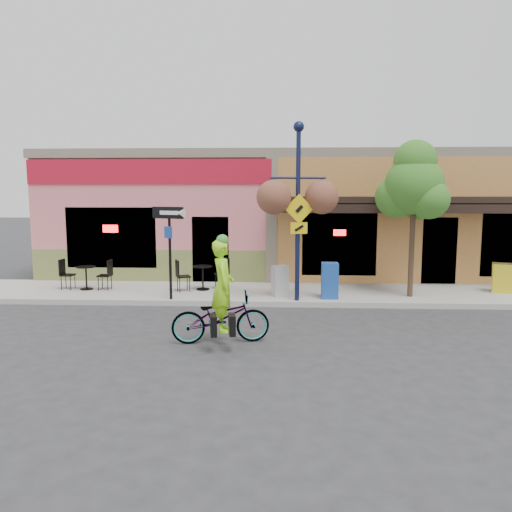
{
  "coord_description": "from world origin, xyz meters",
  "views": [
    {
      "loc": [
        -0.73,
        -12.75,
        3.14
      ],
      "look_at": [
        -1.36,
        0.5,
        1.4
      ],
      "focal_mm": 35.0,
      "sensor_mm": 36.0,
      "label": 1
    }
  ],
  "objects": [
    {
      "name": "bicycle",
      "position": [
        -1.94,
        -2.72,
        0.53
      ],
      "size": [
        2.12,
        1.06,
        1.06
      ],
      "primitive_type": "imported",
      "rotation": [
        0.0,
        0.0,
        1.75
      ],
      "color": "maroon",
      "rests_on": "ground"
    },
    {
      "name": "cyclist_rider",
      "position": [
        -1.89,
        -2.72,
        0.95
      ],
      "size": [
        0.57,
        0.76,
        1.9
      ],
      "primitive_type": "imported",
      "rotation": [
        0.0,
        0.0,
        1.75
      ],
      "color": "#A0F91A",
      "rests_on": "ground"
    },
    {
      "name": "one_way_sign",
      "position": [
        -3.74,
        0.7,
        1.43
      ],
      "size": [
        0.99,
        0.55,
        2.56
      ],
      "primitive_type": null,
      "rotation": [
        0.0,
        0.0,
        -0.37
      ],
      "color": "black",
      "rests_on": "sidewalk"
    },
    {
      "name": "curb",
      "position": [
        0.0,
        0.55,
        0.07
      ],
      "size": [
        24.0,
        0.12,
        0.15
      ],
      "primitive_type": "cube",
      "color": "#A8A59E",
      "rests_on": "ground"
    },
    {
      "name": "newspaper_box_grey",
      "position": [
        -0.71,
        1.23,
        0.59
      ],
      "size": [
        0.52,
        0.49,
        0.88
      ],
      "primitive_type": null,
      "rotation": [
        0.0,
        0.0,
        0.37
      ],
      "color": "#A7A7A7",
      "rests_on": "sidewalk"
    },
    {
      "name": "street_tree",
      "position": [
        2.99,
        1.39,
        2.37
      ],
      "size": [
        2.24,
        2.24,
        4.44
      ],
      "primitive_type": null,
      "rotation": [
        0.0,
        0.0,
        -0.37
      ],
      "color": "#3D7A26",
      "rests_on": "sidewalk"
    },
    {
      "name": "sandwich_board",
      "position": [
        5.76,
        1.86,
        0.59
      ],
      "size": [
        0.62,
        0.53,
        0.88
      ],
      "primitive_type": null,
      "rotation": [
        0.0,
        0.0,
        -0.31
      ],
      "color": "yellow",
      "rests_on": "sidewalk"
    },
    {
      "name": "building",
      "position": [
        0.0,
        7.5,
        2.25
      ],
      "size": [
        18.2,
        8.2,
        4.5
      ],
      "primitive_type": null,
      "color": "#D76A72",
      "rests_on": "ground"
    },
    {
      "name": "cafe_set_right",
      "position": [
        -3.05,
        2.06,
        0.63
      ],
      "size": [
        1.78,
        1.38,
        0.96
      ],
      "primitive_type": null,
      "rotation": [
        0.0,
        0.0,
        0.42
      ],
      "color": "black",
      "rests_on": "sidewalk"
    },
    {
      "name": "ground",
      "position": [
        0.0,
        0.0,
        0.0
      ],
      "size": [
        90.0,
        90.0,
        0.0
      ],
      "primitive_type": "plane",
      "color": "#2D2D30",
      "rests_on": "ground"
    },
    {
      "name": "cafe_set_left",
      "position": [
        -6.6,
        1.93,
        0.62
      ],
      "size": [
        1.59,
        0.86,
        0.93
      ],
      "primitive_type": null,
      "rotation": [
        0.0,
        0.0,
        -0.05
      ],
      "color": "black",
      "rests_on": "sidewalk"
    },
    {
      "name": "lamp_post",
      "position": [
        -0.25,
        0.72,
        2.56
      ],
      "size": [
        1.64,
        0.97,
        4.82
      ],
      "primitive_type": null,
      "rotation": [
        0.0,
        0.0,
        0.24
      ],
      "color": "#13193C",
      "rests_on": "sidewalk"
    },
    {
      "name": "newspaper_box_blue",
      "position": [
        0.67,
        1.03,
        0.65
      ],
      "size": [
        0.45,
        0.4,
        1.0
      ],
      "primitive_type": null,
      "rotation": [
        0.0,
        0.0,
        -0.0
      ],
      "color": "#1B48A2",
      "rests_on": "sidewalk"
    },
    {
      "name": "sidewalk",
      "position": [
        0.0,
        2.0,
        0.07
      ],
      "size": [
        24.0,
        3.0,
        0.15
      ],
      "primitive_type": "cube",
      "color": "#9E9B93",
      "rests_on": "ground"
    }
  ]
}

